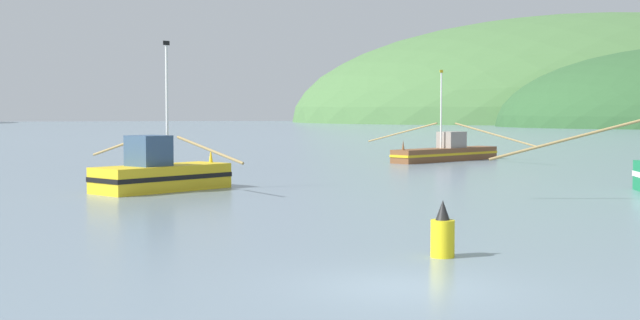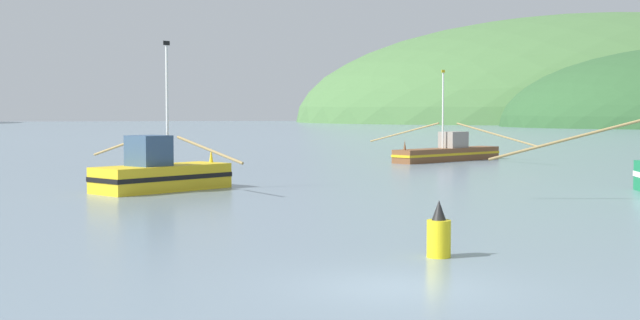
# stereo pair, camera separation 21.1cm
# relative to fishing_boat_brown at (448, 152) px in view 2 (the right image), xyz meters

# --- Properties ---
(ground_plane) EXTENTS (600.00, 600.00, 0.00)m
(ground_plane) POSITION_rel_fishing_boat_brown_xyz_m (-15.56, -43.27, -0.65)
(ground_plane) COLOR slate
(hill_far_right) EXTENTS (214.81, 171.85, 72.40)m
(hill_far_right) POSITION_rel_fishing_boat_brown_xyz_m (128.63, 214.17, -0.65)
(hill_far_right) COLOR #47703D
(hill_far_right) RESTS_ON ground
(fishing_boat_brown) EXTENTS (9.68, 13.01, 6.62)m
(fishing_boat_brown) POSITION_rel_fishing_boat_brown_xyz_m (0.00, 0.00, 0.00)
(fishing_boat_brown) COLOR brown
(fishing_boat_brown) RESTS_ON ground
(fishing_boat_yellow) EXTENTS (6.80, 8.64, 6.86)m
(fishing_boat_yellow) POSITION_rel_fishing_boat_brown_xyz_m (-20.57, -20.30, 0.14)
(fishing_boat_yellow) COLOR gold
(fishing_boat_yellow) RESTS_ON ground
(channel_buoy) EXTENTS (0.60, 0.60, 1.43)m
(channel_buoy) POSITION_rel_fishing_boat_brown_xyz_m (-13.57, -39.83, -0.06)
(channel_buoy) COLOR yellow
(channel_buoy) RESTS_ON ground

